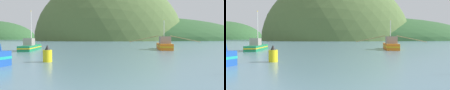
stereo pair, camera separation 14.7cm
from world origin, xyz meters
The scene contains 5 objects.
hill_mid_right centered at (48.01, 206.73, 0.00)m, with size 195.60×156.48×43.97m, color #2D562D.
hill_far_left centered at (11.48, 170.24, 0.00)m, with size 121.38×97.10×104.30m, color #516B38.
fishing_boat_green centered at (-10.40, 34.74, 0.70)m, with size 3.00×11.07×7.53m.
fishing_boat_orange centered at (15.70, 35.93, 0.87)m, with size 13.85×10.18×6.16m.
channel_buoy centered at (-2.53, 15.22, 0.70)m, with size 0.86×0.86×1.69m.
Camera 2 is at (2.62, -5.41, 2.40)m, focal length 33.41 mm.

